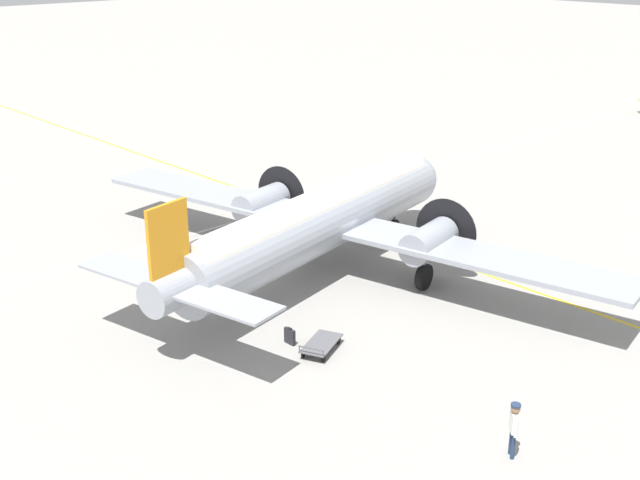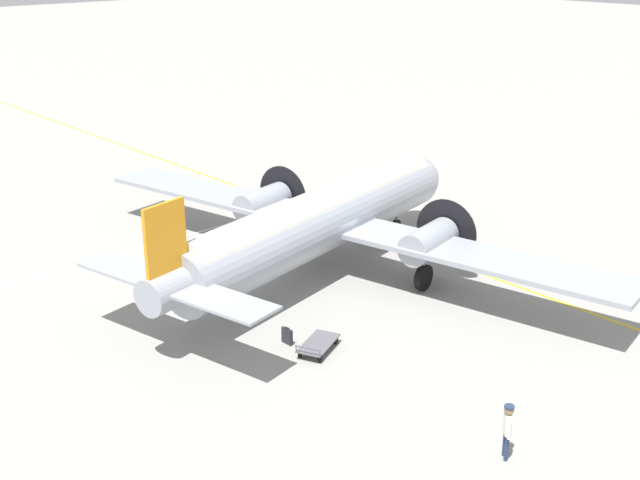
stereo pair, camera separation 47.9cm
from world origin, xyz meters
The scene contains 7 objects.
ground_plane centered at (0.00, 0.00, 0.00)m, with size 300.00×300.00×0.00m, color gray.
apron_line_eastwest centered at (0.00, 5.19, 0.00)m, with size 120.00×0.16×0.01m.
apron_line_northsouth centered at (-7.92, 0.00, 0.00)m, with size 0.16×120.00×0.01m.
airliner_main centered at (-0.08, 0.37, 2.44)m, with size 25.84×19.04×5.53m.
crew_foreground centered at (13.12, -4.98, 1.06)m, with size 0.44×0.42×1.69m.
suitcase_near_door centered at (3.87, -5.12, 0.30)m, with size 0.49×0.12×0.63m.
baggage_cart centered at (5.03, -4.68, 0.27)m, with size 1.61×2.08×0.56m.
Camera 1 is at (23.19, -21.80, 13.62)m, focal length 45.00 mm.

